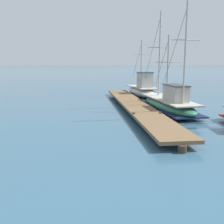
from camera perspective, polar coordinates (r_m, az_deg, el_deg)
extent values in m
cube|color=brown|center=(19.60, 4.74, 1.51)|extent=(2.35, 18.64, 0.16)
cylinder|color=#3D3023|center=(10.94, 14.46, -7.47)|extent=(0.36, 0.36, 0.29)
cylinder|color=#3D3023|center=(15.20, 8.19, -2.12)|extent=(0.36, 0.36, 0.29)
cylinder|color=#3D3023|center=(19.64, 4.73, 0.86)|extent=(0.36, 0.36, 0.29)
cylinder|color=#3D3023|center=(24.16, 2.55, 2.74)|extent=(0.36, 0.36, 0.29)
cylinder|color=#3D3023|center=(28.72, 1.06, 4.02)|extent=(0.36, 0.36, 0.29)
cube|color=#333338|center=(15.84, 4.56, -0.25)|extent=(0.13, 0.20, 0.08)
cube|color=#333338|center=(16.22, 10.11, -0.12)|extent=(0.13, 0.20, 0.08)
ellipsoid|color=#337556|center=(19.32, 11.71, 1.42)|extent=(2.40, 7.36, 0.89)
cube|color=#B2AD9E|center=(19.26, 11.75, 2.61)|extent=(2.12, 6.63, 0.08)
cube|color=#19234C|center=(19.35, 11.69, 0.83)|extent=(2.41, 7.22, 0.08)
cube|color=#B7B2A8|center=(18.20, 13.15, 3.81)|extent=(1.07, 2.11, 1.00)
cube|color=#3D3D42|center=(18.15, 13.22, 5.48)|extent=(1.15, 2.28, 0.06)
cylinder|color=#B2ADA3|center=(19.42, 11.58, 9.17)|extent=(0.11, 0.11, 4.29)
cylinder|color=#B2ADA3|center=(19.41, 11.62, 10.18)|extent=(1.84, 0.15, 0.06)
cylinder|color=#333338|center=(20.49, 10.34, 9.88)|extent=(0.13, 2.24, 3.18)
cylinder|color=#B2ADA3|center=(20.94, 9.92, 11.84)|extent=(0.11, 0.11, 6.13)
cylinder|color=#B2ADA3|center=(20.95, 9.96, 13.14)|extent=(1.84, 0.15, 0.06)
cylinder|color=#333338|center=(22.50, 8.39, 12.58)|extent=(0.18, 3.18, 4.54)
cylinder|color=#B2ADA3|center=(17.10, 15.04, 11.68)|extent=(0.11, 0.11, 5.99)
cylinder|color=#B2ADA3|center=(17.13, 15.18, 14.34)|extent=(1.84, 0.15, 0.06)
cylinder|color=#333338|center=(18.57, 12.84, 12.60)|extent=(0.18, 3.11, 4.43)
ellipsoid|color=silver|center=(26.88, 6.22, 4.25)|extent=(2.57, 5.16, 0.99)
cube|color=#B2AD9E|center=(26.83, 6.24, 5.21)|extent=(2.27, 4.64, 0.08)
cube|color=#B7B2A8|center=(26.08, 6.88, 6.65)|extent=(1.28, 1.50, 1.38)
cube|color=#3D3D42|center=(26.04, 6.92, 8.24)|extent=(1.38, 1.62, 0.06)
cylinder|color=#B2ADA3|center=(26.94, 6.14, 10.07)|extent=(0.11, 0.11, 4.46)
cylinder|color=#B2ADA3|center=(26.94, 6.18, 11.85)|extent=(1.77, 0.28, 0.06)
cylinder|color=#333338|center=(28.06, 5.23, 10.57)|extent=(0.31, 2.31, 3.30)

